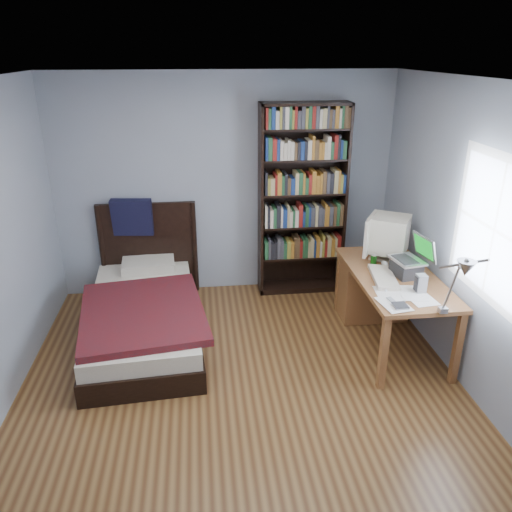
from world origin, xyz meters
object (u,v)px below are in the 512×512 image
desk_lamp (463,273)px  desk (377,286)px  speaker (421,284)px  bed (144,310)px  crt_monitor (386,235)px  bookshelf (302,202)px  laptop (408,265)px  keyboard (384,277)px  soda_can (374,260)px

desk_lamp → desk: bearing=89.3°
speaker → bed: 2.68m
desk → speaker: (0.08, -0.78, 0.40)m
crt_monitor → bookshelf: size_ratio=0.25×
bookshelf → desk: bearing=-53.6°
laptop → bookshelf: size_ratio=0.18×
desk_lamp → keyboard: 1.19m
laptop → bookshelf: (-0.75, 1.30, 0.25)m
soda_can → bed: bed is taller
crt_monitor → speaker: size_ratio=3.33×
soda_can → crt_monitor: bearing=43.8°
keyboard → soda_can: (0.01, 0.32, 0.04)m
keyboard → speaker: 0.37m
crt_monitor → bed: bearing=178.4°
desk → crt_monitor: size_ratio=2.69×
crt_monitor → desk_lamp: desk_lamp is taller
speaker → bookshelf: (-0.72, 1.65, 0.28)m
crt_monitor → speaker: bearing=-86.7°
bookshelf → crt_monitor: bearing=-52.2°
laptop → keyboard: bearing=-167.6°
desk → soda_can: 0.43m
desk → laptop: laptop is taller
bed → desk: bearing=-1.5°
keyboard → soda_can: bearing=96.2°
speaker → soda_can: size_ratio=1.56×
keyboard → soda_can: size_ratio=4.83×
desk_lamp → keyboard: desk_lamp is taller
speaker → bookshelf: 1.82m
crt_monitor → bookshelf: (-0.68, 0.88, 0.11)m
keyboard → bookshelf: size_ratio=0.24×
desk_lamp → keyboard: bearing=96.6°
soda_can → bed: (-2.28, 0.23, -0.53)m
keyboard → bed: bearing=174.6°
desk → soda_can: size_ratio=13.98×
keyboard → bed: 2.38m
speaker → soda_can: (-0.21, 0.61, -0.03)m
crt_monitor → speaker: (0.04, -0.77, -0.17)m
soda_can → keyboard: bearing=-92.0°
keyboard → speaker: (0.22, -0.29, 0.07)m
bed → desk_lamp: bearing=-34.0°
desk_lamp → speaker: (0.10, 0.77, -0.46)m
bed → bookshelf: bearing=24.6°
bed → keyboard: bearing=-13.6°
speaker → bed: size_ratio=0.08×
desk_lamp → soda_can: bearing=94.7°
speaker → bed: bearing=161.4°
desk → soda_can: (-0.13, -0.17, 0.37)m
desk → bookshelf: (-0.64, 0.87, 0.68)m
bed → laptop: bearing=-11.1°
speaker → desk_lamp: bearing=-97.2°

